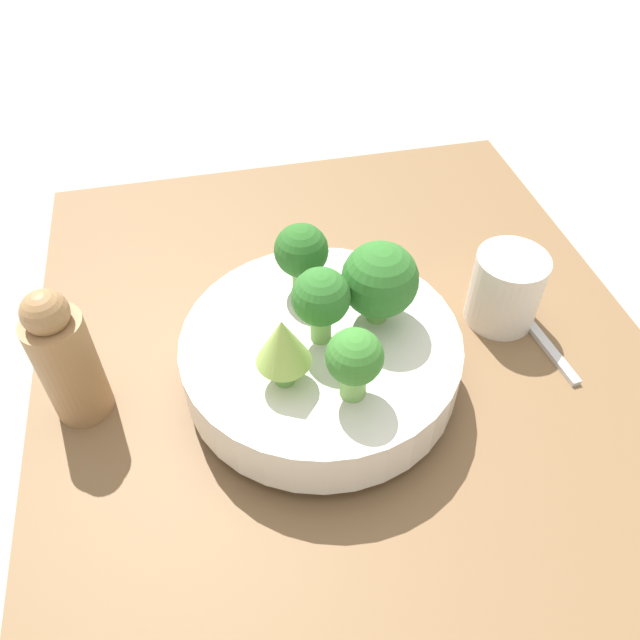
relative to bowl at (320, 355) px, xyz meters
The scene contains 11 objects.
ground_plane 0.09m from the bowl, 95.72° to the right, with size 6.00×6.00×0.00m, color #ADA89E.
table 0.07m from the bowl, 95.72° to the right, with size 0.81×0.64×0.04m.
bowl is the anchor object (origin of this frame).
broccoli_floret_front 0.10m from the bowl, 79.30° to the right, with size 0.07×0.07×0.08m.
broccoli_floret_left 0.10m from the bowl, behind, with size 0.05×0.05×0.07m.
broccoli_floret_right 0.10m from the bowl, ahead, with size 0.05×0.05×0.07m.
romanesco_piece_far 0.10m from the bowl, 137.59° to the left, with size 0.05×0.05×0.07m.
broccoli_floret_center 0.08m from the bowl, behind, with size 0.05×0.05×0.08m.
cup 0.22m from the bowl, 78.41° to the right, with size 0.08×0.08×0.08m.
pepper_mill 0.23m from the bowl, 85.50° to the left, with size 0.05×0.05×0.15m.
fork 0.24m from the bowl, 84.24° to the right, with size 0.18×0.03×0.01m.
Camera 1 is at (-0.38, 0.12, 0.53)m, focal length 35.00 mm.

